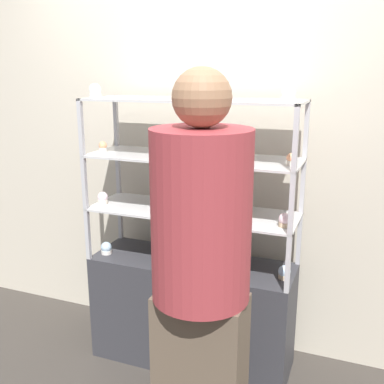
{
  "coord_description": "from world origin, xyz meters",
  "views": [
    {
      "loc": [
        0.89,
        -2.28,
        1.74
      ],
      "look_at": [
        0.0,
        0.0,
        1.08
      ],
      "focal_mm": 42.0,
      "sensor_mm": 36.0,
      "label": 1
    }
  ],
  "objects": [
    {
      "name": "cupcake_5",
      "position": [
        -0.54,
        -0.05,
        1.32
      ],
      "size": [
        0.05,
        0.05,
        0.06
      ],
      "color": "white",
      "rests_on": "display_riser_middle"
    },
    {
      "name": "cupcake_9",
      "position": [
        -0.55,
        -0.09,
        1.64
      ],
      "size": [
        0.07,
        0.07,
        0.08
      ],
      "color": "white",
      "rests_on": "display_riser_upper"
    },
    {
      "name": "display_riser_lower",
      "position": [
        0.0,
        0.0,
        0.95
      ],
      "size": [
        1.2,
        0.4,
        0.31
      ],
      "color": "#B7B7BC",
      "rests_on": "display_base"
    },
    {
      "name": "cupcake_6",
      "position": [
        -0.19,
        -0.08,
        1.32
      ],
      "size": [
        0.05,
        0.05,
        0.06
      ],
      "color": "white",
      "rests_on": "display_riser_middle"
    },
    {
      "name": "display_riser_upper",
      "position": [
        0.0,
        0.0,
        1.58
      ],
      "size": [
        1.2,
        0.4,
        0.31
      ],
      "color": "#B7B7BC",
      "rests_on": "display_riser_middle"
    },
    {
      "name": "customer_figure",
      "position": [
        0.3,
        -0.66,
        0.94
      ],
      "size": [
        0.41,
        0.41,
        1.76
      ],
      "color": "brown",
      "rests_on": "ground_plane"
    },
    {
      "name": "display_base",
      "position": [
        0.0,
        0.0,
        0.33
      ],
      "size": [
        1.2,
        0.4,
        0.66
      ],
      "color": "#333338",
      "rests_on": "ground_plane"
    },
    {
      "name": "cupcake_2",
      "position": [
        -0.55,
        -0.06,
        1.01
      ],
      "size": [
        0.06,
        0.06,
        0.07
      ],
      "color": "beige",
      "rests_on": "display_riser_lower"
    },
    {
      "name": "sheet_cake_frosted",
      "position": [
        0.22,
        0.03,
        1.01
      ],
      "size": [
        0.19,
        0.16,
        0.07
      ],
      "color": "#DBBC84",
      "rests_on": "display_riser_lower"
    },
    {
      "name": "cupcake_7",
      "position": [
        0.18,
        -0.09,
        1.32
      ],
      "size": [
        0.05,
        0.05,
        0.06
      ],
      "color": "beige",
      "rests_on": "display_riser_middle"
    },
    {
      "name": "layer_cake_centerpiece",
      "position": [
        0.02,
        -0.01,
        0.73
      ],
      "size": [
        0.16,
        0.16,
        0.13
      ],
      "color": "#DBBC84",
      "rests_on": "display_base"
    },
    {
      "name": "back_wall",
      "position": [
        0.0,
        0.35,
        1.3
      ],
      "size": [
        8.0,
        0.05,
        2.6
      ],
      "color": "beige",
      "rests_on": "ground_plane"
    },
    {
      "name": "price_tag_0",
      "position": [
        0.15,
        -0.18,
        0.68
      ],
      "size": [
        0.04,
        0.0,
        0.04
      ],
      "color": "white",
      "rests_on": "display_base"
    },
    {
      "name": "cupcake_10",
      "position": [
        -0.01,
        -0.09,
        1.64
      ],
      "size": [
        0.07,
        0.07,
        0.08
      ],
      "color": "beige",
      "rests_on": "display_riser_upper"
    },
    {
      "name": "cupcake_0",
      "position": [
        -0.53,
        -0.08,
        0.69
      ],
      "size": [
        0.07,
        0.07,
        0.07
      ],
      "color": "white",
      "rests_on": "display_base"
    },
    {
      "name": "cupcake_1",
      "position": [
        0.55,
        -0.03,
        0.69
      ],
      "size": [
        0.07,
        0.07,
        0.07
      ],
      "color": "#CCB28C",
      "rests_on": "display_base"
    },
    {
      "name": "display_riser_middle",
      "position": [
        0.0,
        0.0,
        1.26
      ],
      "size": [
        1.2,
        0.4,
        0.31
      ],
      "color": "#B7B7BC",
      "rests_on": "display_riser_lower"
    },
    {
      "name": "price_tag_2",
      "position": [
        0.0,
        -0.18,
        1.31
      ],
      "size": [
        0.04,
        0.0,
        0.04
      ],
      "color": "white",
      "rests_on": "display_riser_middle"
    },
    {
      "name": "price_tag_1",
      "position": [
        0.01,
        -0.18,
        0.99
      ],
      "size": [
        0.04,
        0.0,
        0.04
      ],
      "color": "white",
      "rests_on": "display_riser_lower"
    },
    {
      "name": "ground_plane",
      "position": [
        0.0,
        0.0,
        0.0
      ],
      "size": [
        20.0,
        20.0,
        0.0
      ],
      "primitive_type": "plane",
      "color": "#38332D"
    },
    {
      "name": "price_tag_3",
      "position": [
        0.13,
        -0.18,
        1.62
      ],
      "size": [
        0.04,
        0.0,
        0.04
      ],
      "color": "white",
      "rests_on": "display_riser_upper"
    },
    {
      "name": "cupcake_3",
      "position": [
        0.01,
        -0.1,
        1.01
      ],
      "size": [
        0.06,
        0.06,
        0.07
      ],
      "color": "beige",
      "rests_on": "display_riser_lower"
    },
    {
      "name": "cupcake_8",
      "position": [
        0.55,
        -0.05,
        1.32
      ],
      "size": [
        0.05,
        0.05,
        0.06
      ],
      "color": "beige",
      "rests_on": "display_riser_middle"
    },
    {
      "name": "cupcake_11",
      "position": [
        0.53,
        -0.1,
        1.64
      ],
      "size": [
        0.07,
        0.07,
        0.08
      ],
      "color": "white",
      "rests_on": "display_riser_upper"
    },
    {
      "name": "cupcake_4",
      "position": [
        0.54,
        -0.09,
        1.01
      ],
      "size": [
        0.06,
        0.06,
        0.07
      ],
      "color": "#CCB28C",
      "rests_on": "display_riser_lower"
    }
  ]
}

